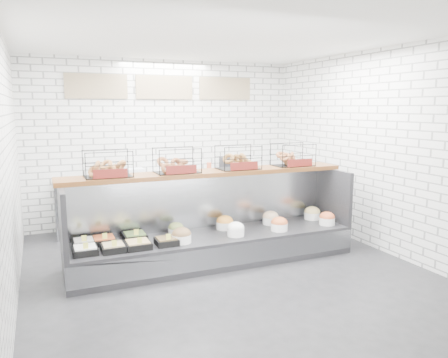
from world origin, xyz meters
name	(u,v)px	position (x,y,z in m)	size (l,w,h in m)	color
ground	(223,269)	(0.00, 0.00, 0.00)	(5.50, 5.50, 0.00)	black
room_shell	(206,113)	(0.00, 0.60, 2.06)	(5.02, 5.51, 3.01)	white
display_case	(213,238)	(0.00, 0.34, 0.33)	(4.00, 0.90, 1.20)	black
bagel_shelf	(209,163)	(0.01, 0.52, 1.37)	(4.10, 0.50, 0.40)	#48260F
prep_counter	(171,200)	(-0.01, 2.43, 0.47)	(4.00, 0.60, 1.20)	#93969B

